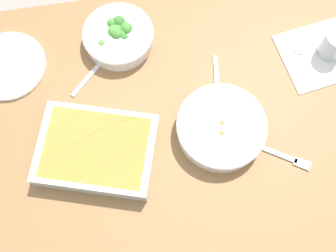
% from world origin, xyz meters
% --- Properties ---
extents(ground_plane, '(6.00, 6.00, 0.00)m').
position_xyz_m(ground_plane, '(0.00, 0.00, 0.00)').
color(ground_plane, '#9E9389').
extents(dining_table, '(1.20, 0.90, 0.74)m').
position_xyz_m(dining_table, '(0.00, 0.00, 0.65)').
color(dining_table, olive).
rests_on(dining_table, ground_plane).
extents(placemat, '(0.31, 0.24, 0.00)m').
position_xyz_m(placemat, '(0.50, 0.15, 0.74)').
color(placemat, silver).
rests_on(placemat, dining_table).
extents(stew_bowl, '(0.24, 0.24, 0.06)m').
position_xyz_m(stew_bowl, '(0.14, -0.04, 0.77)').
color(stew_bowl, silver).
rests_on(stew_bowl, dining_table).
extents(broccoli_bowl, '(0.21, 0.21, 0.07)m').
position_xyz_m(broccoli_bowl, '(-0.10, 0.29, 0.77)').
color(broccoli_bowl, silver).
rests_on(broccoli_bowl, dining_table).
extents(baking_dish, '(0.35, 0.30, 0.06)m').
position_xyz_m(baking_dish, '(-0.20, -0.05, 0.77)').
color(baking_dish, silver).
rests_on(baking_dish, dining_table).
extents(drink_cup, '(0.07, 0.07, 0.08)m').
position_xyz_m(drink_cup, '(0.50, 0.15, 0.78)').
color(drink_cup, '#B2BCC6').
rests_on(drink_cup, dining_table).
extents(side_plate, '(0.22, 0.22, 0.01)m').
position_xyz_m(side_plate, '(-0.43, 0.25, 0.75)').
color(side_plate, white).
rests_on(side_plate, dining_table).
extents(spoon_by_stew, '(0.04, 0.18, 0.01)m').
position_xyz_m(spoon_by_stew, '(0.15, 0.08, 0.74)').
color(spoon_by_stew, silver).
rests_on(spoon_by_stew, dining_table).
extents(spoon_by_broccoli, '(0.14, 0.14, 0.01)m').
position_xyz_m(spoon_by_broccoli, '(-0.17, 0.21, 0.74)').
color(spoon_by_broccoli, silver).
rests_on(spoon_by_broccoli, dining_table).
extents(spoon_spare, '(0.18, 0.05, 0.01)m').
position_xyz_m(spoon_spare, '(0.46, 0.16, 0.74)').
color(spoon_spare, silver).
rests_on(spoon_spare, dining_table).
extents(fork_on_table, '(0.16, 0.11, 0.01)m').
position_xyz_m(fork_on_table, '(0.29, -0.14, 0.74)').
color(fork_on_table, silver).
rests_on(fork_on_table, dining_table).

